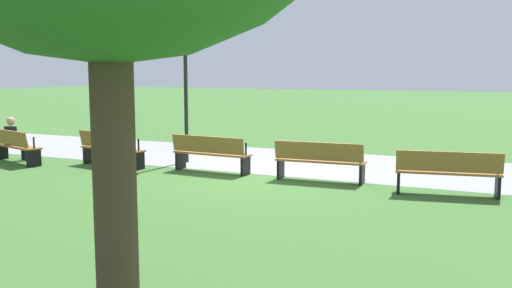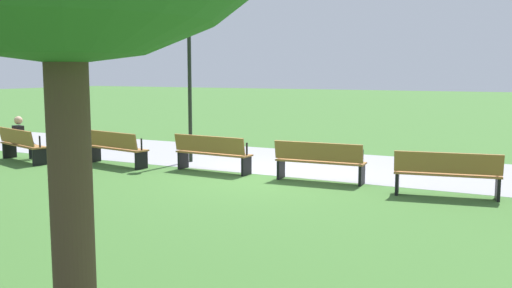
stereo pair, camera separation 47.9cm
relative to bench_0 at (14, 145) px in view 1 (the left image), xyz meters
The scene contains 9 objects.
ground_plane 6.80m from the bench_0, ahead, with size 120.00×120.00×0.00m, color #3D6B2D.
path_paving 7.49m from the bench_0, 26.34° to the left, with size 28.27×4.24×0.01m, color #939399.
bench_0 is the anchor object (origin of this frame).
bench_1 2.72m from the bench_0, 13.51° to the left, with size 2.01×0.81×0.89m.
bench_2 5.43m from the bench_0, 10.13° to the left, with size 1.98×0.59×0.89m.
bench_3 8.12m from the bench_0, ahead, with size 1.98×0.59×0.89m.
bench_4 10.78m from the bench_0, ahead, with size 2.01×0.81×0.89m.
person_seated 0.33m from the bench_0, 132.66° to the left, with size 0.44×0.58×1.20m.
lamp_post 5.17m from the bench_0, 27.29° to the left, with size 0.32×0.32×4.39m.
Camera 1 is at (5.25, -11.81, 2.40)m, focal length 40.08 mm.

